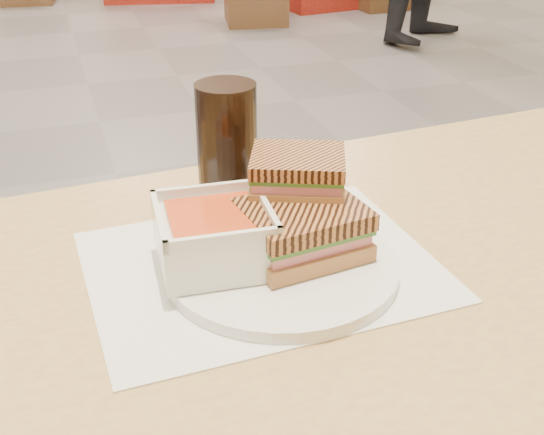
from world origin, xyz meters
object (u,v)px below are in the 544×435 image
object	(u,v)px
main_table	(366,345)
soup_bowl	(214,237)
plate	(281,266)
cola_glass	(227,147)
panini_lower	(302,230)

from	to	relation	value
main_table	soup_bowl	distance (m)	0.24
plate	cola_glass	size ratio (longest dim) A/B	1.58
plate	main_table	bearing A→B (deg)	-10.83
soup_bowl	cola_glass	xyz separation A→B (m)	(0.06, 0.16, 0.04)
main_table	panini_lower	world-z (taller)	panini_lower
panini_lower	cola_glass	size ratio (longest dim) A/B	0.86
cola_glass	main_table	bearing A→B (deg)	-60.04
cola_glass	panini_lower	bearing A→B (deg)	-76.95
main_table	plate	world-z (taller)	plate
cola_glass	plate	bearing A→B (deg)	-86.16
soup_bowl	panini_lower	xyz separation A→B (m)	(0.10, -0.01, 0.00)
plate	soup_bowl	distance (m)	0.08
main_table	soup_bowl	xyz separation A→B (m)	(-0.17, 0.04, 0.16)
main_table	soup_bowl	world-z (taller)	soup_bowl
main_table	plate	xyz separation A→B (m)	(-0.10, 0.02, 0.12)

